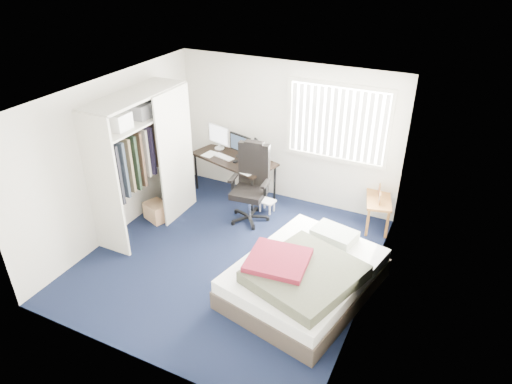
{
  "coord_description": "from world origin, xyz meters",
  "views": [
    {
      "loc": [
        2.74,
        -4.77,
        4.23
      ],
      "look_at": [
        0.24,
        0.4,
        1.0
      ],
      "focal_mm": 32.0,
      "sensor_mm": 36.0,
      "label": 1
    }
  ],
  "objects_px": {
    "office_chair": "(251,191)",
    "nightstand": "(378,201)",
    "desk": "(235,156)",
    "bed": "(304,276)"
  },
  "relations": [
    {
      "from": "desk",
      "to": "bed",
      "type": "distance_m",
      "value": 2.93
    },
    {
      "from": "desk",
      "to": "office_chair",
      "type": "xyz_separation_m",
      "value": [
        0.61,
        -0.58,
        -0.27
      ]
    },
    {
      "from": "nightstand",
      "to": "office_chair",
      "type": "bearing_deg",
      "value": -161.18
    },
    {
      "from": "desk",
      "to": "bed",
      "type": "height_order",
      "value": "desk"
    },
    {
      "from": "office_chair",
      "to": "nightstand",
      "type": "relative_size",
      "value": 1.61
    },
    {
      "from": "desk",
      "to": "nightstand",
      "type": "distance_m",
      "value": 2.61
    },
    {
      "from": "desk",
      "to": "bed",
      "type": "bearing_deg",
      "value": -43.53
    },
    {
      "from": "office_chair",
      "to": "nightstand",
      "type": "bearing_deg",
      "value": 18.82
    },
    {
      "from": "office_chair",
      "to": "bed",
      "type": "relative_size",
      "value": 0.57
    },
    {
      "from": "nightstand",
      "to": "bed",
      "type": "height_order",
      "value": "nightstand"
    }
  ]
}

